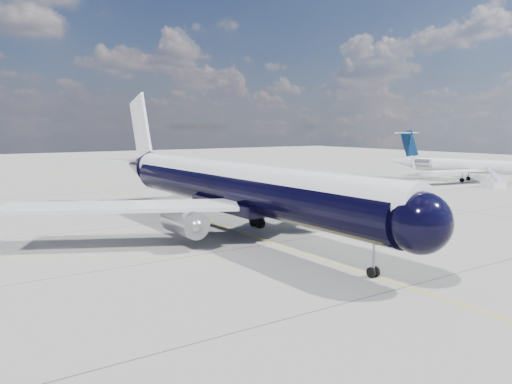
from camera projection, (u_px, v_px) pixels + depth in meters
The scene contains 5 objects.
ground at pixel (179, 212), 61.69m from camera, with size 320.00×320.00×0.00m, color gray.
taxiway_centerline at pixel (197, 218), 57.58m from camera, with size 0.16×160.00×0.01m, color yellow.
main_airliner at pixel (230, 185), 49.88m from camera, with size 42.92×52.14×15.09m.
regional_jet at pixel (461, 165), 97.01m from camera, with size 24.58×28.83×9.94m.
boarding_stair at pixel (493, 183), 87.50m from camera, with size 3.45×3.92×3.68m.
Camera 1 is at (-25.98, -25.85, 10.46)m, focal length 35.00 mm.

